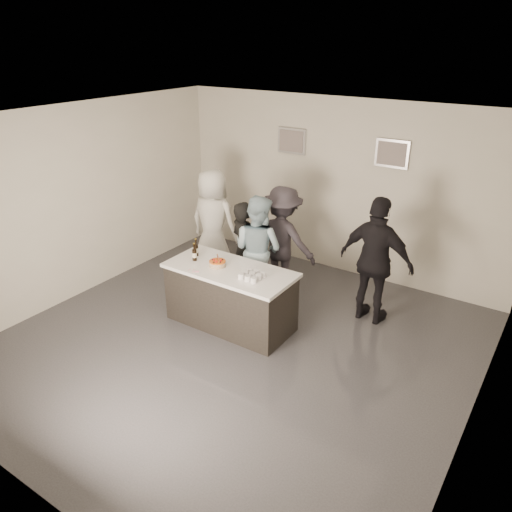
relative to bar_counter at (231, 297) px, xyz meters
name	(u,v)px	position (x,y,z in m)	size (l,w,h in m)	color
floor	(236,344)	(0.37, -0.40, -0.45)	(6.00, 6.00, 0.00)	#3D3D42
ceiling	(231,122)	(0.37, -0.40, 2.55)	(6.00, 6.00, 0.00)	white
wall_back	(337,188)	(0.37, 2.60, 1.05)	(6.00, 0.04, 3.00)	beige
wall_front	(12,366)	(0.37, -3.40, 1.05)	(6.00, 0.04, 3.00)	beige
wall_left	(78,203)	(-2.63, -0.40, 1.05)	(0.04, 6.00, 3.00)	beige
wall_right	(489,312)	(3.37, -0.40, 1.05)	(0.04, 6.00, 3.00)	beige
picture_left	(292,141)	(-0.53, 2.57, 1.75)	(0.54, 0.04, 0.44)	#B2B2B7
picture_right	(392,154)	(1.27, 2.57, 1.75)	(0.54, 0.04, 0.44)	#B2B2B7
bar_counter	(231,297)	(0.00, 0.00, 0.00)	(1.86, 0.86, 0.90)	white
cake	(218,264)	(-0.19, -0.03, 0.49)	(0.24, 0.24, 0.07)	orange
beer_bottle_a	(196,247)	(-0.68, 0.09, 0.58)	(0.07, 0.07, 0.26)	black
beer_bottle_b	(194,252)	(-0.59, -0.06, 0.58)	(0.07, 0.07, 0.26)	black
tumbler_cluster	(252,275)	(0.42, -0.07, 0.49)	(0.30, 0.30, 0.08)	#C18212
candles	(195,272)	(-0.33, -0.35, 0.45)	(0.24, 0.08, 0.01)	pink
person_main_black	(244,250)	(-0.35, 0.85, 0.34)	(0.58, 0.38, 1.59)	black
person_main_blue	(258,249)	(-0.09, 0.85, 0.41)	(0.84, 0.65, 1.73)	#9ABACA
person_guest_left	(213,222)	(-1.33, 1.32, 0.47)	(0.90, 0.59, 1.84)	silver
person_guest_right	(376,261)	(1.65, 1.27, 0.50)	(1.11, 0.46, 1.90)	black
person_guest_back	(282,240)	(0.04, 1.36, 0.43)	(1.14, 0.65, 1.76)	#2F2B33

